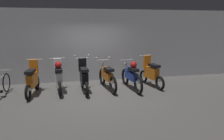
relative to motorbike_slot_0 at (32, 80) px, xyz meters
name	(u,v)px	position (x,y,z in m)	size (l,w,h in m)	color
ground_plane	(98,93)	(2.19, -0.37, -0.52)	(80.00, 80.00, 0.00)	#565451
back_wall	(91,46)	(2.19, 1.58, 0.97)	(16.00, 0.30, 3.00)	#ADADB2
motorbike_slot_0	(32,80)	(0.00, 0.00, 0.00)	(0.56, 1.68, 1.18)	black
motorbike_slot_1	(59,77)	(0.87, 0.10, 0.04)	(0.56, 1.68, 1.18)	black
motorbike_slot_2	(84,77)	(1.75, -0.05, 0.00)	(0.59, 1.68, 1.29)	black
motorbike_slot_3	(107,76)	(2.62, 0.11, -0.03)	(0.59, 1.94, 1.15)	black
motorbike_slot_4	(131,75)	(3.50, -0.09, 0.00)	(0.56, 1.95, 1.08)	black
motorbike_slot_5	(151,73)	(4.37, 0.14, 0.00)	(0.58, 1.67, 1.18)	black
bicycle	(1,86)	(-1.02, 0.00, -0.16)	(0.50, 1.73, 0.89)	black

